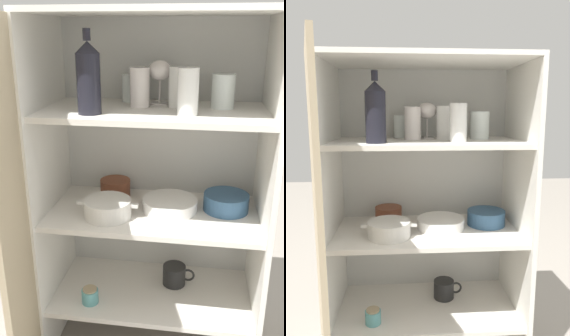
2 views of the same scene
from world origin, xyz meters
The scene contains 21 objects.
cupboard_back_panel centered at (0.00, 0.40, 0.64)m, with size 0.81×0.02×1.28m, color silver.
cupboard_side_left centered at (-0.39, 0.20, 0.64)m, with size 0.02×0.43×1.28m, color white.
cupboard_side_right centered at (0.39, 0.20, 0.64)m, with size 0.02×0.43×1.28m, color white.
cupboard_top_panel centered at (0.00, 0.20, 1.28)m, with size 0.81×0.43×0.02m, color white.
shelf_board_lower centered at (0.00, 0.20, 0.22)m, with size 0.77×0.39×0.02m, color silver.
shelf_board_middle centered at (0.00, 0.20, 0.58)m, with size 0.77×0.39×0.02m, color silver.
shelf_board_upper centered at (0.00, 0.20, 0.96)m, with size 0.77×0.39×0.02m, color silver.
cupboard_door centered at (-0.35, -0.21, 0.64)m, with size 0.13×0.39×1.28m.
tumbler_glass_0 centered at (0.12, 0.12, 1.05)m, with size 0.07×0.07×0.15m.
tumbler_glass_1 centered at (0.08, 0.25, 1.04)m, with size 0.07×0.07×0.14m.
tumbler_glass_2 centered at (0.23, 0.25, 1.03)m, with size 0.08×0.08×0.12m.
tumbler_glass_3 centered at (-0.11, 0.34, 1.02)m, with size 0.06×0.06×0.10m.
tumbler_glass_4 centered at (-0.06, 0.24, 1.04)m, with size 0.07×0.07×0.14m.
wine_glass_0 centered at (0.01, 0.29, 1.09)m, with size 0.09×0.09×0.16m.
wine_bottle centered at (-0.20, 0.09, 1.09)m, with size 0.08×0.08×0.26m.
plate_stack_white centered at (0.06, 0.21, 0.61)m, with size 0.20×0.20×0.04m.
mixing_bowl_large centered at (0.27, 0.24, 0.62)m, with size 0.17×0.17×0.07m.
serving_bowl_small centered at (-0.17, 0.31, 0.63)m, with size 0.12×0.12×0.07m.
casserole_dish centered at (-0.16, 0.12, 0.62)m, with size 0.22×0.17×0.06m.
coffee_mug_primary centered at (0.08, 0.26, 0.27)m, with size 0.13×0.09×0.08m.
storage_jar centered at (-0.23, 0.09, 0.26)m, with size 0.06×0.06×0.06m.
Camera 1 is at (0.16, -1.13, 1.23)m, focal length 42.00 mm.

